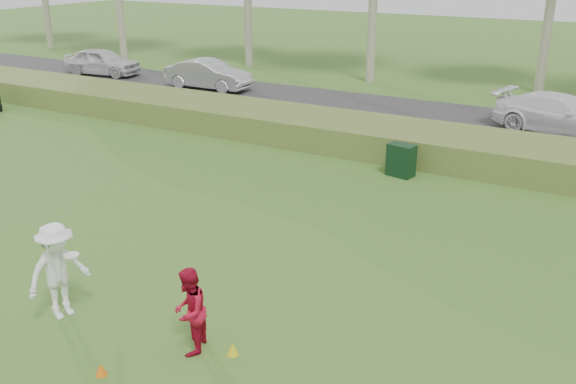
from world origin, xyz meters
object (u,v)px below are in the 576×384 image
Objects in this scene: player_red at (189,311)px; cone_yellow at (233,349)px; car_left at (102,62)px; car_right at (562,115)px; player_white at (58,271)px; utility_cabinet at (401,160)px; car_mid at (208,74)px; cone_orange at (101,369)px.

player_red is 6.92× the size of cone_yellow.
car_left is 0.86× the size of car_right.
car_left is at bearing 139.18° from cone_yellow.
player_white is 0.44× the size of car_left.
car_right is (3.46, 7.15, 0.28)m from utility_cabinet.
car_mid is (-13.23, 17.38, 0.65)m from cone_yellow.
car_left is (-19.61, 7.60, 0.29)m from utility_cabinet.
player_red is 0.31× the size of car_right.
player_red is 21.65m from car_mid.
player_white is 0.38× the size of car_right.
cone_orange is at bearing -81.83° from utility_cabinet.
car_right is at bearing 81.10° from cone_yellow.
utility_cabinet is 0.20× the size of car_right.
cone_yellow is 21.86m from car_mid.
cone_yellow is 26.94m from car_left.
car_left is 0.98× the size of car_mid.
cone_orange is 0.95× the size of cone_yellow.
player_white is 1.89× the size of utility_cabinet.
car_mid is 15.92m from car_right.
utility_cabinet reaches higher than cone_orange.
cone_yellow is at bearing 44.69° from cone_orange.
car_mid is (-11.73, 18.87, 0.66)m from cone_orange.
player_red reaches higher than cone_yellow.
cone_yellow is 0.23× the size of utility_cabinet.
player_red is at bearing -77.60° from utility_cabinet.
utility_cabinet is (-0.77, 10.01, 0.38)m from cone_yellow.
car_right is at bearing 75.94° from utility_cabinet.
player_red reaches higher than car_mid.
cone_yellow is 10.04m from utility_cabinet.
car_left is (-19.72, 17.85, 0.01)m from player_red.
player_white is 1.21× the size of player_red.
cone_yellow is at bearing 89.96° from player_red.
cone_yellow is at bearing -67.92° from player_white.
player_white is at bearing -153.60° from car_mid.
utility_cabinet is (0.73, 11.49, 0.38)m from cone_orange.
car_right is (23.07, -0.46, -0.01)m from car_left.
utility_cabinet is at bearing 94.42° from cone_yellow.
cone_orange is at bearing -143.85° from car_left.
car_right is (2.69, 17.15, 0.65)m from cone_yellow.
player_white reaches higher than car_mid.
car_left is at bearing 56.59° from player_white.
cone_yellow is (1.50, 1.48, 0.01)m from cone_orange.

